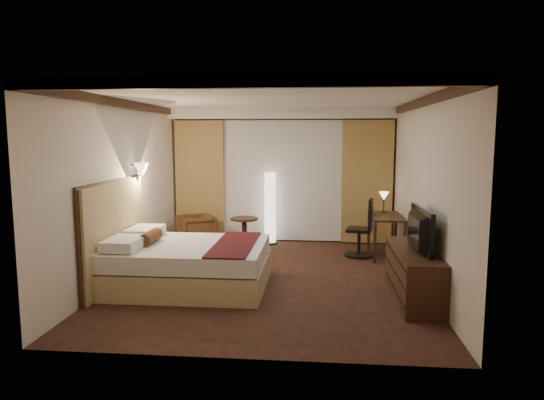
# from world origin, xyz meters

# --- Properties ---
(floor) EXTENTS (4.50, 5.50, 0.01)m
(floor) POSITION_xyz_m (0.00, 0.00, 0.00)
(floor) COLOR black
(floor) RESTS_ON ground
(ceiling) EXTENTS (4.50, 5.50, 0.01)m
(ceiling) POSITION_xyz_m (0.00, 0.00, 2.70)
(ceiling) COLOR white
(ceiling) RESTS_ON back_wall
(back_wall) EXTENTS (4.50, 0.02, 2.70)m
(back_wall) POSITION_xyz_m (0.00, 2.75, 1.35)
(back_wall) COLOR silver
(back_wall) RESTS_ON floor
(left_wall) EXTENTS (0.02, 5.50, 2.70)m
(left_wall) POSITION_xyz_m (-2.25, 0.00, 1.35)
(left_wall) COLOR silver
(left_wall) RESTS_ON floor
(right_wall) EXTENTS (0.02, 5.50, 2.70)m
(right_wall) POSITION_xyz_m (2.25, 0.00, 1.35)
(right_wall) COLOR silver
(right_wall) RESTS_ON floor
(crown_molding) EXTENTS (4.50, 5.50, 0.12)m
(crown_molding) POSITION_xyz_m (0.00, 0.00, 2.64)
(crown_molding) COLOR black
(crown_molding) RESTS_ON ceiling
(soffit) EXTENTS (4.50, 0.50, 0.20)m
(soffit) POSITION_xyz_m (0.00, 2.50, 2.60)
(soffit) COLOR white
(soffit) RESTS_ON ceiling
(curtain_sheer) EXTENTS (2.48, 0.04, 2.45)m
(curtain_sheer) POSITION_xyz_m (0.00, 2.67, 1.25)
(curtain_sheer) COLOR silver
(curtain_sheer) RESTS_ON back_wall
(curtain_left_drape) EXTENTS (1.00, 0.14, 2.45)m
(curtain_left_drape) POSITION_xyz_m (-1.70, 2.61, 1.25)
(curtain_left_drape) COLOR tan
(curtain_left_drape) RESTS_ON back_wall
(curtain_right_drape) EXTENTS (1.00, 0.14, 2.45)m
(curtain_right_drape) POSITION_xyz_m (1.70, 2.61, 1.25)
(curtain_right_drape) COLOR tan
(curtain_right_drape) RESTS_ON back_wall
(wall_sconce) EXTENTS (0.24, 0.24, 0.24)m
(wall_sconce) POSITION_xyz_m (-2.09, 0.33, 1.62)
(wall_sconce) COLOR white
(wall_sconce) RESTS_ON left_wall
(bed) EXTENTS (2.18, 1.70, 0.64)m
(bed) POSITION_xyz_m (-1.10, -0.52, 0.32)
(bed) COLOR white
(bed) RESTS_ON floor
(headboard) EXTENTS (0.12, 2.00, 1.50)m
(headboard) POSITION_xyz_m (-2.20, -0.52, 0.75)
(headboard) COLOR tan
(headboard) RESTS_ON floor
(armchair) EXTENTS (0.88, 0.89, 0.69)m
(armchair) POSITION_xyz_m (-1.65, 1.96, 0.35)
(armchair) COLOR #482E15
(armchair) RESTS_ON floor
(side_table) EXTENTS (0.54, 0.54, 0.59)m
(side_table) POSITION_xyz_m (-0.69, 1.97, 0.30)
(side_table) COLOR black
(side_table) RESTS_ON floor
(floor_lamp) EXTENTS (0.31, 0.31, 1.46)m
(floor_lamp) POSITION_xyz_m (-0.22, 2.40, 0.73)
(floor_lamp) COLOR white
(floor_lamp) RESTS_ON floor
(desk) EXTENTS (0.55, 1.09, 0.75)m
(desk) POSITION_xyz_m (1.95, 1.54, 0.38)
(desk) COLOR black
(desk) RESTS_ON floor
(desk_lamp) EXTENTS (0.18, 0.18, 0.34)m
(desk_lamp) POSITION_xyz_m (1.95, 1.93, 0.92)
(desk_lamp) COLOR #FFD899
(desk_lamp) RESTS_ON desk
(office_chair) EXTENTS (0.60, 0.60, 1.05)m
(office_chair) POSITION_xyz_m (1.47, 1.49, 0.53)
(office_chair) COLOR black
(office_chair) RESTS_ON floor
(dresser) EXTENTS (0.50, 1.71, 0.67)m
(dresser) POSITION_xyz_m (2.00, -0.78, 0.33)
(dresser) COLOR black
(dresser) RESTS_ON floor
(television) EXTENTS (0.65, 1.10, 0.14)m
(television) POSITION_xyz_m (1.97, -0.78, 0.98)
(television) COLOR black
(television) RESTS_ON dresser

